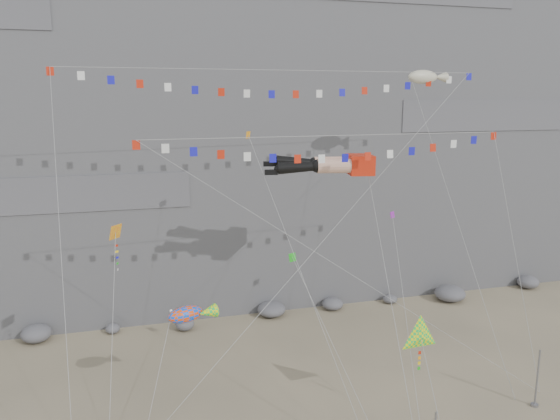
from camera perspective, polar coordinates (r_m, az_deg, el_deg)
name	(u,v)px	position (r m, az deg, el deg)	size (l,w,h in m)	color
ground	(341,418)	(36.79, 6.34, -20.81)	(120.00, 120.00, 0.00)	tan
cliff	(236,48)	(62.07, -4.66, 16.51)	(80.00, 28.00, 50.00)	slate
talus_boulders	(271,310)	(50.93, -0.90, -10.38)	(60.00, 3.00, 1.20)	slate
anchor_pole_right	(537,378)	(40.35, 25.29, -15.61)	(0.12, 0.12, 3.94)	gray
legs_kite	(330,165)	(38.28, 5.28, 4.71)	(7.81, 17.67, 21.76)	red
flag_banner_upper	(284,71)	(39.76, 0.38, 14.36)	(30.74, 14.86, 29.51)	red
flag_banner_lower	(334,136)	(35.64, 5.70, 7.70)	(25.75, 5.93, 22.42)	red
harlequin_kite	(116,233)	(32.81, -16.81, -2.30)	(2.03, 8.54, 14.26)	red
fish_windsock	(185,315)	(33.36, -9.85, -10.73)	(5.52, 7.71, 10.32)	#F4460C
delta_kite	(421,337)	(34.02, 14.50, -12.75)	(2.97, 7.36, 9.19)	#F3ED0C
blimp_windsock	(423,78)	(44.83, 14.72, 13.22)	(3.90, 12.31, 24.15)	beige
small_kite_a	(250,141)	(38.47, -3.11, 7.22)	(4.41, 14.86, 22.55)	orange
small_kite_b	(393,219)	(40.08, 11.72, -0.94)	(3.75, 11.65, 16.16)	purple
small_kite_c	(294,260)	(34.93, 1.43, -5.23)	(3.46, 10.14, 13.82)	green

